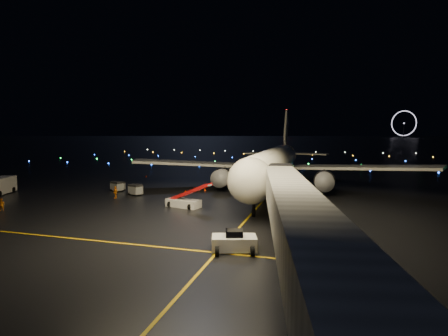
{
  "coord_description": "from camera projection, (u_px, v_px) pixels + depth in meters",
  "views": [
    {
      "loc": [
        20.59,
        -37.75,
        10.29
      ],
      "look_at": [
        6.34,
        12.0,
        5.0
      ],
      "focal_mm": 28.0,
      "sensor_mm": 36.0,
      "label": 1
    }
  ],
  "objects": [
    {
      "name": "baggage_cart_0",
      "position": [
        135.0,
        190.0,
        57.4
      ],
      "size": [
        2.48,
        2.12,
        1.77
      ],
      "primitive_type": "cube",
      "rotation": [
        0.0,
        0.0,
        -0.38
      ],
      "color": "gray",
      "rests_on": "ground"
    },
    {
      "name": "safety_cone_3",
      "position": [
        146.0,
        176.0,
        80.56
      ],
      "size": [
        0.5,
        0.5,
        0.48
      ],
      "primitive_type": "cone",
      "rotation": [
        0.0,
        0.0,
        -0.19
      ],
      "color": "#F42B00",
      "rests_on": "ground"
    },
    {
      "name": "ground",
      "position": [
        301.0,
        143.0,
        329.69
      ],
      "size": [
        2000.0,
        2000.0,
        0.0
      ],
      "primitive_type": "plane",
      "color": "black",
      "rests_on": "ground"
    },
    {
      "name": "radio_mast",
      "position": [
        286.0,
        122.0,
        763.67
      ],
      "size": [
        1.8,
        1.8,
        64.0
      ],
      "primitive_type": "cylinder",
      "color": "black",
      "rests_on": "ground"
    },
    {
      "name": "crew_b",
      "position": [
        2.0,
        205.0,
        45.67
      ],
      "size": [
        0.95,
        0.81,
        1.7
      ],
      "primitive_type": "imported",
      "rotation": [
        0.0,
        0.0,
        0.23
      ],
      "color": "orange",
      "rests_on": "ground"
    },
    {
      "name": "ferris_wheel",
      "position": [
        404.0,
        124.0,
        682.13
      ],
      "size": [
        49.33,
        16.8,
        52.0
      ],
      "primitive_type": null,
      "rotation": [
        0.0,
        0.0,
        0.26
      ],
      "color": "black",
      "rests_on": "ground"
    },
    {
      "name": "service_truck",
      "position": [
        0.0,
        186.0,
        58.2
      ],
      "size": [
        4.79,
        8.07,
        2.84
      ],
      "primitive_type": "cube",
      "rotation": [
        0.0,
        0.0,
        0.33
      ],
      "color": "silver",
      "rests_on": "ground"
    },
    {
      "name": "safety_cone_1",
      "position": [
        199.0,
        189.0,
        62.11
      ],
      "size": [
        0.52,
        0.52,
        0.5
      ],
      "primitive_type": "cone",
      "rotation": [
        0.0,
        0.0,
        -0.22
      ],
      "color": "#F42B00",
      "rests_on": "ground"
    },
    {
      "name": "lane_cross",
      "position": [
        53.0,
        236.0,
        34.6
      ],
      "size": [
        60.0,
        0.25,
        0.02
      ],
      "primitive_type": "cube",
      "color": "#DAAC09",
      "rests_on": "ground"
    },
    {
      "name": "jet_bridge",
      "position": [
        323.0,
        316.0,
        13.34
      ],
      "size": [
        14.0,
        58.0,
        6.6
      ],
      "primitive_type": null,
      "color": "#9C9C9C",
      "rests_on": "ground"
    },
    {
      "name": "safety_cone_2",
      "position": [
        186.0,
        191.0,
        59.87
      ],
      "size": [
        0.51,
        0.51,
        0.49
      ],
      "primitive_type": "cone",
      "rotation": [
        0.0,
        0.0,
        0.23
      ],
      "color": "#F42B00",
      "rests_on": "ground"
    },
    {
      "name": "baggage_cart_2",
      "position": [
        119.0,
        186.0,
        62.05
      ],
      "size": [
        1.93,
        1.49,
        1.5
      ],
      "primitive_type": "cube",
      "rotation": [
        0.0,
        0.0,
        0.15
      ],
      "color": "gray",
      "rests_on": "ground"
    },
    {
      "name": "lane_centre",
      "position": [
        265.0,
        199.0,
        53.85
      ],
      "size": [
        0.25,
        80.0,
        0.02
      ],
      "primitive_type": "cube",
      "color": "#DAAC09",
      "rests_on": "ground"
    },
    {
      "name": "belt_loader",
      "position": [
        183.0,
        195.0,
        48.17
      ],
      "size": [
        7.38,
        3.63,
        3.45
      ],
      "primitive_type": null,
      "rotation": [
        0.0,
        0.0,
        -0.25
      ],
      "color": "silver",
      "rests_on": "ground"
    },
    {
      "name": "airliner",
      "position": [
        276.0,
        146.0,
        64.85
      ],
      "size": [
        55.85,
        53.18,
        15.51
      ],
      "primitive_type": null,
      "rotation": [
        0.0,
        0.0,
        0.02
      ],
      "color": "silver",
      "rests_on": "ground"
    },
    {
      "name": "crew_c",
      "position": [
        116.0,
        192.0,
        54.52
      ],
      "size": [
        0.58,
        1.18,
        1.95
      ],
      "primitive_type": "imported",
      "rotation": [
        0.0,
        0.0,
        -1.48
      ],
      "color": "orange",
      "rests_on": "ground"
    },
    {
      "name": "baggage_cart_1",
      "position": [
        117.0,
        186.0,
        61.24
      ],
      "size": [
        2.37,
        2.03,
        1.7
      ],
      "primitive_type": "cube",
      "rotation": [
        0.0,
        0.0,
        -0.37
      ],
      "color": "gray",
      "rests_on": "ground"
    },
    {
      "name": "taxiway_lights",
      "position": [
        272.0,
        157.0,
        144.15
      ],
      "size": [
        164.0,
        92.0,
        0.36
      ],
      "primitive_type": null,
      "color": "black",
      "rests_on": "ground"
    },
    {
      "name": "pushback_tug",
      "position": [
        234.0,
        240.0,
        30.42
      ],
      "size": [
        4.29,
        3.05,
        1.85
      ],
      "primitive_type": "cube",
      "rotation": [
        0.0,
        0.0,
        0.29
      ],
      "color": "silver",
      "rests_on": "ground"
    },
    {
      "name": "safety_cone_0",
      "position": [
        205.0,
        189.0,
        61.78
      ],
      "size": [
        0.63,
        0.63,
        0.54
      ],
      "primitive_type": "cone",
      "rotation": [
        0.0,
        0.0,
        -0.42
      ],
      "color": "#F42B00",
      "rests_on": "ground"
    }
  ]
}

